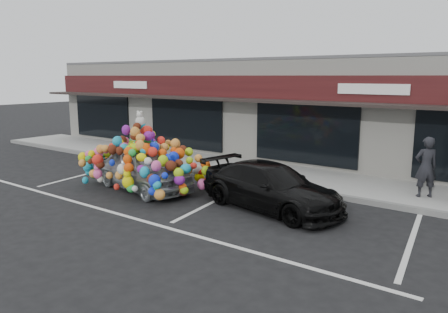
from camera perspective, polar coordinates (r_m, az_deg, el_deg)
The scene contains 11 objects.
ground at distance 14.45m, azimuth -10.44°, elevation -4.05°, with size 90.00×90.00×0.00m, color black.
shop_building at distance 20.72m, azimuth 6.76°, elevation 6.49°, with size 24.00×7.20×4.31m.
sidewalk at distance 17.33m, azimuth -0.75°, elevation -1.20°, with size 26.00×3.00×0.15m, color #9C9B96.
kerb at distance 16.19m, azimuth -3.98°, elevation -2.06°, with size 26.00×0.18×0.16m, color slate.
parking_stripe_left at distance 17.00m, azimuth -17.34°, elevation -2.16°, with size 0.12×4.40×0.01m, color silver.
parking_stripe_mid at distance 12.76m, azimuth -1.11°, elevation -5.81°, with size 0.12×4.40×0.01m, color silver.
parking_stripe_right at distance 10.54m, azimuth 23.22°, elevation -10.27°, with size 0.12×4.40×0.01m, color silver.
lane_line at distance 11.55m, azimuth -12.01°, elevation -7.81°, with size 14.00×0.12×0.01m, color silver.
toy_car at distance 14.06m, azimuth -10.58°, elevation -1.02°, with size 2.84×4.43×2.42m.
black_sedan at distance 11.92m, azimuth 6.15°, elevation -3.97°, with size 4.29×1.74×1.24m, color black.
pedestrian_a at distance 13.70m, azimuth 24.86°, elevation -1.26°, with size 0.64×0.42×1.75m, color black.
Camera 1 is at (10.30, -9.48, 3.59)m, focal length 35.00 mm.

